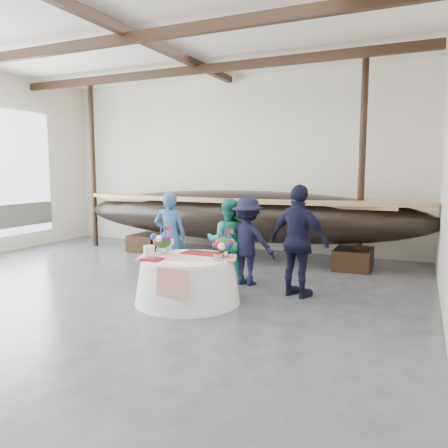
% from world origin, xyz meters
% --- Properties ---
extents(floor, '(10.00, 12.00, 0.01)m').
position_xyz_m(floor, '(0.00, 0.00, 0.00)').
color(floor, '#3D3D42').
rests_on(floor, ground).
extents(wall_back, '(10.00, 0.02, 4.50)m').
position_xyz_m(wall_back, '(0.00, 6.00, 2.25)').
color(wall_back, silver).
rests_on(wall_back, ground).
extents(pavilion_structure, '(9.80, 11.76, 4.50)m').
position_xyz_m(pavilion_structure, '(0.00, 0.80, 4.00)').
color(pavilion_structure, black).
rests_on(pavilion_structure, ground).
extents(longboat_display, '(8.58, 1.72, 1.61)m').
position_xyz_m(longboat_display, '(0.82, 4.64, 1.03)').
color(longboat_display, black).
rests_on(longboat_display, ground).
extents(banquet_table, '(1.66, 1.66, 0.72)m').
position_xyz_m(banquet_table, '(1.33, 1.16, 0.36)').
color(banquet_table, white).
rests_on(banquet_table, ground).
extents(tabletop_items, '(1.63, 1.07, 0.40)m').
position_xyz_m(tabletop_items, '(1.29, 1.31, 0.86)').
color(tabletop_items, red).
rests_on(tabletop_items, banquet_table).
extents(guest_woman_blue, '(0.70, 0.55, 1.67)m').
position_xyz_m(guest_woman_blue, '(0.31, 2.32, 0.84)').
color(guest_woman_blue, '#2A5288').
rests_on(guest_woman_blue, ground).
extents(guest_woman_teal, '(0.92, 0.82, 1.56)m').
position_xyz_m(guest_woman_teal, '(1.42, 2.53, 0.78)').
color(guest_woman_teal, '#1A866B').
rests_on(guest_woman_teal, ground).
extents(guest_man_left, '(1.07, 0.65, 1.60)m').
position_xyz_m(guest_man_left, '(1.81, 2.54, 0.80)').
color(guest_man_left, black).
rests_on(guest_man_left, ground).
extents(guest_man_right, '(1.17, 0.79, 1.85)m').
position_xyz_m(guest_man_right, '(2.86, 2.16, 0.93)').
color(guest_man_right, black).
rests_on(guest_man_right, ground).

